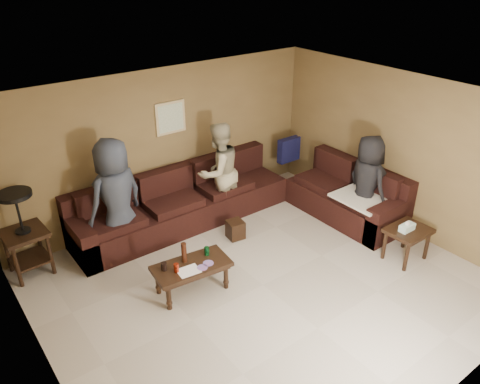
{
  "coord_description": "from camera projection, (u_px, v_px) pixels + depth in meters",
  "views": [
    {
      "loc": [
        -3.31,
        -3.85,
        4.06
      ],
      "look_at": [
        0.25,
        0.85,
        1.0
      ],
      "focal_mm": 35.0,
      "sensor_mm": 36.0,
      "label": 1
    }
  ],
  "objects": [
    {
      "name": "room",
      "position": [
        266.0,
        175.0,
        5.61
      ],
      "size": [
        5.6,
        5.5,
        2.5
      ],
      "color": "#B8AD9C",
      "rests_on": "ground"
    },
    {
      "name": "sectional_sofa",
      "position": [
        243.0,
        204.0,
        7.73
      ],
      "size": [
        4.65,
        2.9,
        0.97
      ],
      "color": "black",
      "rests_on": "ground"
    },
    {
      "name": "coffee_table",
      "position": [
        191.0,
        268.0,
        6.11
      ],
      "size": [
        1.05,
        0.61,
        0.7
      ],
      "rotation": [
        0.0,
        0.0,
        -0.11
      ],
      "color": "black",
      "rests_on": "ground"
    },
    {
      "name": "end_table_left",
      "position": [
        23.0,
        232.0,
        6.33
      ],
      "size": [
        0.58,
        0.58,
        1.27
      ],
      "rotation": [
        0.0,
        0.0,
        0.05
      ],
      "color": "black",
      "rests_on": "ground"
    },
    {
      "name": "side_table_right",
      "position": [
        408.0,
        234.0,
        6.73
      ],
      "size": [
        0.61,
        0.5,
        0.65
      ],
      "rotation": [
        0.0,
        0.0,
        -0.01
      ],
      "color": "black",
      "rests_on": "ground"
    },
    {
      "name": "waste_bin",
      "position": [
        235.0,
        229.0,
        7.36
      ],
      "size": [
        0.28,
        0.28,
        0.29
      ],
      "primitive_type": "cube",
      "rotation": [
        0.0,
        0.0,
        -0.15
      ],
      "color": "black",
      "rests_on": "ground"
    },
    {
      "name": "wall_art",
      "position": [
        170.0,
        118.0,
        7.39
      ],
      "size": [
        0.52,
        0.04,
        0.52
      ],
      "color": "#CBB57F",
      "rests_on": "ground"
    },
    {
      "name": "person_left",
      "position": [
        116.0,
        198.0,
        6.68
      ],
      "size": [
        0.99,
        0.77,
        1.8
      ],
      "primitive_type": "imported",
      "rotation": [
        0.0,
        0.0,
        3.39
      ],
      "color": "#2F3542",
      "rests_on": "ground"
    },
    {
      "name": "person_middle",
      "position": [
        219.0,
        172.0,
        7.64
      ],
      "size": [
        0.88,
        0.73,
        1.67
      ],
      "primitive_type": "imported",
      "rotation": [
        0.0,
        0.0,
        3.27
      ],
      "color": "tan",
      "rests_on": "ground"
    },
    {
      "name": "person_right",
      "position": [
        367.0,
        183.0,
        7.38
      ],
      "size": [
        0.63,
        0.84,
        1.58
      ],
      "primitive_type": "imported",
      "rotation": [
        0.0,
        0.0,
        1.4
      ],
      "color": "black",
      "rests_on": "ground"
    }
  ]
}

